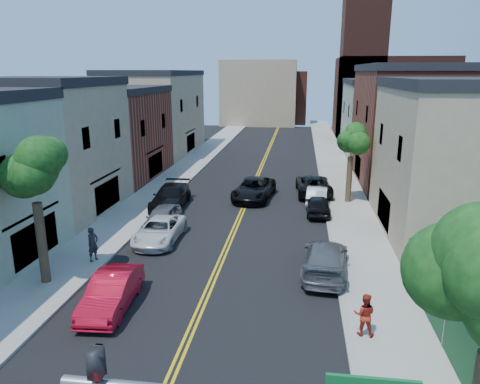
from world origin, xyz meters
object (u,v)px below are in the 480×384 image
at_px(pedestrian_right, 364,314).
at_px(pedestrian_left, 93,244).
at_px(grey_car_left, 162,218).
at_px(grey_car_right, 325,259).
at_px(dark_car_right_far, 313,185).
at_px(red_sedan, 112,292).
at_px(black_car_left, 171,197).
at_px(black_car_right, 318,205).
at_px(white_pickup, 160,230).
at_px(black_suv_lane, 254,189).
at_px(silver_car_right, 317,195).

bearing_deg(pedestrian_right, pedestrian_left, -12.84).
height_order(grey_car_left, grey_car_right, grey_car_right).
xyz_separation_m(grey_car_left, dark_car_right_far, (9.95, 10.03, 0.06)).
bearing_deg(grey_car_left, pedestrian_right, -42.84).
bearing_deg(dark_car_right_far, pedestrian_right, 90.01).
bearing_deg(red_sedan, pedestrian_right, -8.46).
relative_size(black_car_left, pedestrian_right, 3.34).
relative_size(black_car_left, black_car_right, 1.37).
distance_m(black_car_left, pedestrian_left, 10.53).
relative_size(white_pickup, black_car_left, 0.88).
relative_size(red_sedan, grey_car_left, 1.04).
relative_size(grey_car_right, black_suv_lane, 0.92).
bearing_deg(grey_car_right, black_suv_lane, -64.28).
distance_m(black_car_right, pedestrian_right, 15.46).
height_order(red_sedan, black_car_left, black_car_left).
bearing_deg(pedestrian_left, dark_car_right_far, -14.83).
bearing_deg(black_car_left, pedestrian_left, -99.03).
bearing_deg(black_car_right, pedestrian_left, 39.10).
distance_m(red_sedan, grey_car_right, 10.44).
bearing_deg(pedestrian_left, black_car_right, -27.61).
bearing_deg(pedestrian_left, grey_car_left, 2.71).
distance_m(black_car_left, grey_car_right, 14.94).
bearing_deg(silver_car_right, pedestrian_left, 50.49).
height_order(black_car_right, silver_car_right, silver_car_right).
relative_size(grey_car_left, silver_car_right, 1.02).
height_order(black_car_left, grey_car_right, black_car_left).
relative_size(white_pickup, pedestrian_right, 2.94).
distance_m(white_pickup, grey_car_left, 2.15).
bearing_deg(grey_car_right, black_car_right, -84.93).
relative_size(black_car_right, silver_car_right, 0.96).
bearing_deg(black_suv_lane, grey_car_right, -62.46).
xyz_separation_m(black_car_left, black_car_right, (11.00, -0.30, -0.12)).
xyz_separation_m(silver_car_right, dark_car_right_far, (-0.22, 2.79, 0.11)).
distance_m(grey_car_right, black_suv_lane, 14.18).
height_order(red_sedan, black_suv_lane, black_suv_lane).
bearing_deg(grey_car_right, black_car_left, -37.52).
relative_size(black_car_right, pedestrian_left, 2.24).
distance_m(black_suv_lane, pedestrian_left, 15.41).
bearing_deg(pedestrian_left, pedestrian_right, -88.77).
xyz_separation_m(grey_car_right, black_suv_lane, (-5.00, 13.27, 0.03)).
distance_m(white_pickup, pedestrian_left, 4.36).
distance_m(dark_car_right_far, black_suv_lane, 5.20).
xyz_separation_m(white_pickup, black_car_left, (-1.33, 6.93, 0.13)).
bearing_deg(white_pickup, red_sedan, -87.24).
bearing_deg(black_car_left, pedestrian_right, -54.65).
relative_size(black_car_right, black_suv_lane, 0.70).
bearing_deg(grey_car_right, pedestrian_right, 107.18).
relative_size(black_car_left, pedestrian_left, 3.07).
bearing_deg(white_pickup, pedestrian_left, -125.50).
relative_size(grey_car_left, black_car_left, 0.78).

